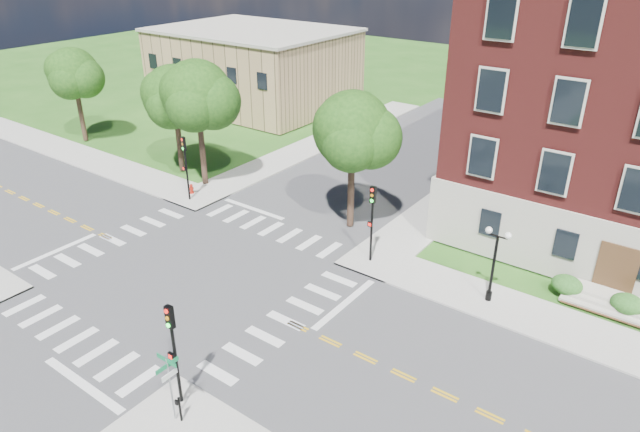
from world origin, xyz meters
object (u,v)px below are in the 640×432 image
Objects in this scene: push_button_post at (179,408)px; fire_hydrant at (191,189)px; traffic_signal_ne at (372,214)px; traffic_signal_nw at (185,160)px; twin_lamp_west at (494,261)px; traffic_signal_se at (173,343)px; street_sign_pole at (169,377)px.

push_button_post is 22.82m from fire_hydrant.
push_button_post is (0.55, -15.22, -2.39)m from traffic_signal_ne.
traffic_signal_ne is 4.00× the size of push_button_post.
twin_lamp_west is (22.64, 0.66, -0.66)m from traffic_signal_nw.
traffic_signal_se and traffic_signal_ne have the same top height.
traffic_signal_ne is 15.42m from push_button_post.
traffic_signal_nw is at bearing 137.09° from push_button_post.
twin_lamp_west is 23.42m from fire_hydrant.
street_sign_pole is 4.13× the size of fire_hydrant.
fire_hydrant is at bearing 179.54° from twin_lamp_west.
traffic_signal_se is 1.13× the size of twin_lamp_west.
street_sign_pole is at bearing -114.25° from twin_lamp_west.
push_button_post is at bearing -42.91° from traffic_signal_nw.
twin_lamp_west reaches higher than push_button_post.
twin_lamp_west is 1.36× the size of street_sign_pole.
traffic_signal_nw reaches higher than push_button_post.
traffic_signal_ne is 15.32m from street_sign_pole.
fire_hydrant is at bearing 129.34° from traffic_signal_nw.
traffic_signal_nw is (-15.36, -0.43, 0.00)m from traffic_signal_ne.
traffic_signal_se is 6.40× the size of fire_hydrant.
traffic_signal_se is at bearing -91.09° from traffic_signal_ne.
traffic_signal_nw reaches higher than fire_hydrant.
push_button_post reaches higher than fire_hydrant.
twin_lamp_west is 5.64× the size of fire_hydrant.
traffic_signal_se reaches higher than fire_hydrant.
traffic_signal_se is 1.00× the size of traffic_signal_ne.
street_sign_pole is 1.54m from push_button_post.
traffic_signal_nw is 2.93m from fire_hydrant.
traffic_signal_se is 16.56m from twin_lamp_west.
traffic_signal_nw is 1.55× the size of street_sign_pole.
push_button_post is (0.27, 0.07, -1.51)m from street_sign_pole.
push_button_post is at bearing 14.62° from street_sign_pole.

